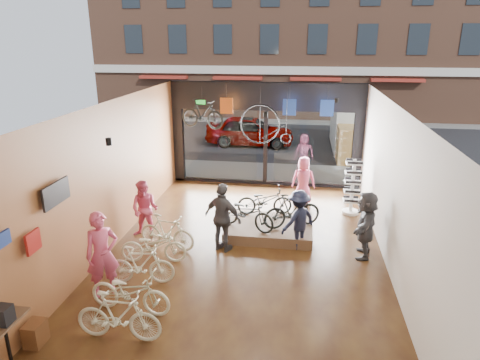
% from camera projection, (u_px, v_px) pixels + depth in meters
% --- Properties ---
extents(ground_plane, '(7.00, 12.00, 0.04)m').
position_uv_depth(ground_plane, '(243.00, 261.00, 10.71)').
color(ground_plane, black).
rests_on(ground_plane, ground).
extents(ceiling, '(7.00, 12.00, 0.04)m').
position_uv_depth(ceiling, '(243.00, 107.00, 9.50)').
color(ceiling, black).
rests_on(ceiling, ground).
extents(wall_left, '(0.04, 12.00, 3.80)m').
position_uv_depth(wall_left, '(103.00, 182.00, 10.60)').
color(wall_left, '#955A34').
rests_on(wall_left, ground).
extents(wall_right, '(0.04, 12.00, 3.80)m').
position_uv_depth(wall_right, '(398.00, 196.00, 9.62)').
color(wall_right, beige).
rests_on(wall_right, ground).
extents(storefront, '(7.00, 0.26, 3.80)m').
position_uv_depth(storefront, '(266.00, 135.00, 15.74)').
color(storefront, black).
rests_on(storefront, ground).
extents(exit_sign, '(0.35, 0.06, 0.18)m').
position_uv_depth(exit_sign, '(201.00, 102.00, 15.59)').
color(exit_sign, '#198C26').
rests_on(exit_sign, storefront).
extents(street_road, '(30.00, 18.00, 0.02)m').
position_uv_depth(street_road, '(279.00, 134.00, 24.79)').
color(street_road, black).
rests_on(street_road, ground).
extents(sidewalk_near, '(30.00, 2.40, 0.12)m').
position_uv_depth(sidewalk_near, '(268.00, 173.00, 17.44)').
color(sidewalk_near, slate).
rests_on(sidewalk_near, ground).
extents(sidewalk_far, '(30.00, 2.00, 0.12)m').
position_uv_depth(sidewalk_far, '(283.00, 120.00, 28.52)').
color(sidewalk_far, slate).
rests_on(sidewalk_far, ground).
extents(opposite_building, '(26.00, 5.00, 14.00)m').
position_uv_depth(opposite_building, '(288.00, 11.00, 28.67)').
color(opposite_building, brown).
rests_on(opposite_building, ground).
extents(street_car, '(4.46, 1.80, 1.52)m').
position_uv_depth(street_car, '(250.00, 131.00, 21.91)').
color(street_car, gray).
rests_on(street_car, street_road).
extents(box_truck, '(2.03, 6.08, 2.40)m').
position_uv_depth(box_truck, '(356.00, 129.00, 20.12)').
color(box_truck, silver).
rests_on(box_truck, street_road).
extents(floor_bike_1, '(1.63, 0.47, 0.98)m').
position_uv_depth(floor_bike_1, '(118.00, 316.00, 7.76)').
color(floor_bike_1, beige).
rests_on(floor_bike_1, ground_plane).
extents(floor_bike_2, '(1.78, 0.78, 0.91)m').
position_uv_depth(floor_bike_2, '(130.00, 292.00, 8.57)').
color(floor_bike_2, beige).
rests_on(floor_bike_2, ground_plane).
extents(floor_bike_3, '(1.57, 0.62, 0.92)m').
position_uv_depth(floor_bike_3, '(140.00, 265.00, 9.57)').
color(floor_bike_3, beige).
rests_on(floor_bike_3, ground_plane).
extents(floor_bike_4, '(1.68, 0.78, 0.85)m').
position_uv_depth(floor_bike_4, '(153.00, 246.00, 10.51)').
color(floor_bike_4, beige).
rests_on(floor_bike_4, ground_plane).
extents(floor_bike_5, '(1.63, 0.75, 0.94)m').
position_uv_depth(floor_bike_5, '(167.00, 232.00, 11.17)').
color(floor_bike_5, beige).
rests_on(floor_bike_5, ground_plane).
extents(display_platform, '(2.40, 1.80, 0.30)m').
position_uv_depth(display_platform, '(269.00, 229.00, 12.11)').
color(display_platform, '#503526').
rests_on(display_platform, ground_plane).
extents(display_bike_left, '(1.83, 1.29, 0.91)m').
position_uv_depth(display_bike_left, '(246.00, 213.00, 11.66)').
color(display_bike_left, black).
rests_on(display_bike_left, display_platform).
extents(display_bike_mid, '(1.70, 1.13, 0.99)m').
position_uv_depth(display_bike_mid, '(292.00, 210.00, 11.71)').
color(display_bike_mid, black).
rests_on(display_bike_mid, display_platform).
extents(display_bike_right, '(1.68, 0.83, 0.85)m').
position_uv_depth(display_bike_right, '(265.00, 201.00, 12.61)').
color(display_bike_right, black).
rests_on(display_bike_right, display_platform).
extents(customer_0, '(0.83, 0.77, 1.90)m').
position_uv_depth(customer_0, '(102.00, 254.00, 9.02)').
color(customer_0, '#CC4C72').
rests_on(customer_0, ground_plane).
extents(customer_1, '(0.83, 0.67, 1.63)m').
position_uv_depth(customer_1, '(145.00, 209.00, 11.73)').
color(customer_1, '#CC4C72').
rests_on(customer_1, ground_plane).
extents(customer_2, '(1.16, 0.83, 1.83)m').
position_uv_depth(customer_2, '(223.00, 218.00, 10.93)').
color(customer_2, '#3F3F44').
rests_on(customer_2, ground_plane).
extents(customer_3, '(1.17, 1.14, 1.60)m').
position_uv_depth(customer_3, '(299.00, 220.00, 11.10)').
color(customer_3, '#161C33').
rests_on(customer_3, ground_plane).
extents(customer_4, '(0.81, 0.56, 1.60)m').
position_uv_depth(customer_4, '(303.00, 180.00, 14.17)').
color(customer_4, '#CC4C72').
rests_on(customer_4, ground_plane).
extents(customer_5, '(0.79, 1.68, 1.74)m').
position_uv_depth(customer_5, '(366.00, 224.00, 10.66)').
color(customer_5, '#3F3F44').
rests_on(customer_5, ground_plane).
extents(sunglasses_rack, '(0.62, 0.56, 1.77)m').
position_uv_depth(sunglasses_rack, '(352.00, 187.00, 13.29)').
color(sunglasses_rack, white).
rests_on(sunglasses_rack, ground_plane).
extents(wall_merch, '(0.40, 2.40, 2.60)m').
position_uv_depth(wall_merch, '(24.00, 278.00, 7.48)').
color(wall_merch, navy).
rests_on(wall_merch, wall_left).
extents(penny_farthing, '(1.66, 0.06, 1.33)m').
position_uv_depth(penny_farthing, '(268.00, 126.00, 14.24)').
color(penny_farthing, black).
rests_on(penny_farthing, ceiling).
extents(hung_bike, '(1.64, 0.94, 0.95)m').
position_uv_depth(hung_bike, '(202.00, 114.00, 13.99)').
color(hung_bike, black).
rests_on(hung_bike, ceiling).
extents(jersey_left, '(0.45, 0.03, 0.55)m').
position_uv_depth(jersey_left, '(227.00, 106.00, 14.81)').
color(jersey_left, '#CC5919').
rests_on(jersey_left, ceiling).
extents(jersey_mid, '(0.45, 0.03, 0.55)m').
position_uv_depth(jersey_mid, '(289.00, 107.00, 14.50)').
color(jersey_mid, '#1E3F99').
rests_on(jersey_mid, ceiling).
extents(jersey_right, '(0.45, 0.03, 0.55)m').
position_uv_depth(jersey_right, '(327.00, 108.00, 14.33)').
color(jersey_right, '#1E3F99').
rests_on(jersey_right, ceiling).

